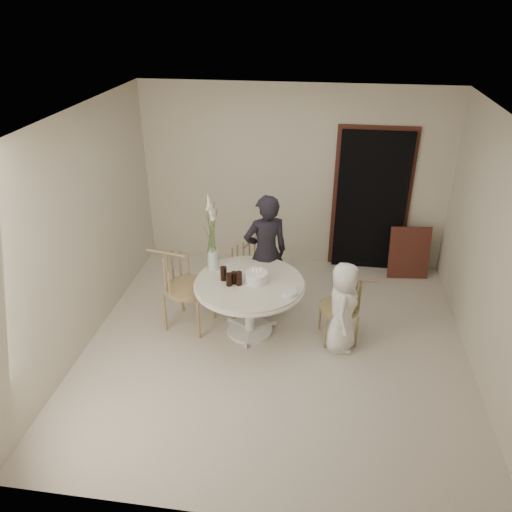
# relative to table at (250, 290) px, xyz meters

# --- Properties ---
(ground) EXTENTS (4.50, 4.50, 0.00)m
(ground) POSITION_rel_table_xyz_m (0.35, -0.25, -0.62)
(ground) COLOR beige
(ground) RESTS_ON ground
(room_shell) EXTENTS (4.50, 4.50, 4.50)m
(room_shell) POSITION_rel_table_xyz_m (0.35, -0.25, 1.00)
(room_shell) COLOR white
(room_shell) RESTS_ON ground
(doorway) EXTENTS (1.00, 0.10, 2.10)m
(doorway) POSITION_rel_table_xyz_m (1.50, 1.94, 0.43)
(doorway) COLOR black
(doorway) RESTS_ON ground
(door_trim) EXTENTS (1.12, 0.03, 2.22)m
(door_trim) POSITION_rel_table_xyz_m (1.50, 1.98, 0.49)
(door_trim) COLOR #56271D
(door_trim) RESTS_ON ground
(table) EXTENTS (1.33, 1.33, 0.73)m
(table) POSITION_rel_table_xyz_m (0.00, 0.00, 0.00)
(table) COLOR white
(table) RESTS_ON ground
(picture_frame) EXTENTS (0.60, 0.23, 0.78)m
(picture_frame) POSITION_rel_table_xyz_m (2.11, 1.70, -0.23)
(picture_frame) COLOR #56271D
(picture_frame) RESTS_ON ground
(chair_far) EXTENTS (0.52, 0.54, 0.80)m
(chair_far) POSITION_rel_table_xyz_m (-0.17, 0.82, -0.10)
(chair_far) COLOR #9D8055
(chair_far) RESTS_ON ground
(chair_right) EXTENTS (0.54, 0.51, 0.82)m
(chair_right) POSITION_rel_table_xyz_m (1.19, 0.05, -0.09)
(chair_right) COLOR #9D8055
(chair_right) RESTS_ON ground
(chair_left) EXTENTS (0.66, 0.62, 1.00)m
(chair_left) POSITION_rel_table_xyz_m (-0.91, 0.08, 0.03)
(chair_left) COLOR #9D8055
(chair_left) RESTS_ON ground
(girl) EXTENTS (0.69, 0.58, 1.59)m
(girl) POSITION_rel_table_xyz_m (0.12, 0.62, 0.18)
(girl) COLOR black
(girl) RESTS_ON ground
(boy) EXTENTS (0.40, 0.58, 1.13)m
(boy) POSITION_rel_table_xyz_m (1.11, -0.15, -0.05)
(boy) COLOR white
(boy) RESTS_ON ground
(birthday_cake) EXTENTS (0.27, 0.27, 0.18)m
(birthday_cake) POSITION_rel_table_xyz_m (0.08, -0.00, 0.18)
(birthday_cake) COLOR white
(birthday_cake) RESTS_ON table
(cola_tumbler_a) EXTENTS (0.09, 0.09, 0.17)m
(cola_tumbler_a) POSITION_rel_table_xyz_m (-0.31, -0.01, 0.20)
(cola_tumbler_a) COLOR black
(cola_tumbler_a) RESTS_ON table
(cola_tumbler_b) EXTENTS (0.10, 0.10, 0.16)m
(cola_tumbler_b) POSITION_rel_table_xyz_m (-0.22, -0.12, 0.19)
(cola_tumbler_b) COLOR black
(cola_tumbler_b) RESTS_ON table
(cola_tumbler_c) EXTENTS (0.08, 0.08, 0.15)m
(cola_tumbler_c) POSITION_rel_table_xyz_m (-0.17, -0.06, 0.19)
(cola_tumbler_c) COLOR black
(cola_tumbler_c) RESTS_ON table
(cola_tumbler_d) EXTENTS (0.10, 0.10, 0.17)m
(cola_tumbler_d) POSITION_rel_table_xyz_m (-0.11, -0.09, 0.20)
(cola_tumbler_d) COLOR black
(cola_tumbler_d) RESTS_ON table
(plate_stack) EXTENTS (0.25, 0.25, 0.05)m
(plate_stack) POSITION_rel_table_xyz_m (0.49, -0.22, 0.14)
(plate_stack) COLOR silver
(plate_stack) RESTS_ON table
(flower_vase) EXTENTS (0.13, 0.13, 0.99)m
(flower_vase) POSITION_rel_table_xyz_m (-0.49, 0.25, 0.53)
(flower_vase) COLOR silver
(flower_vase) RESTS_ON table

